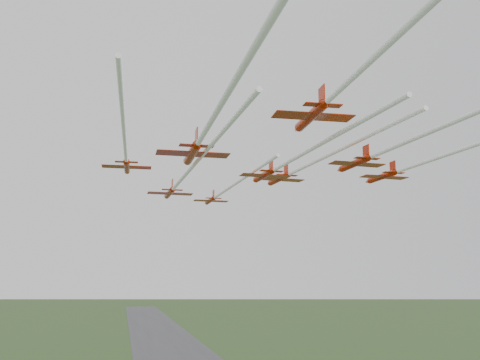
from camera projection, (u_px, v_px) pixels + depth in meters
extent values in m
cube|color=#37373A|center=(168.00, 346.00, 278.01)|extent=(38.00, 900.00, 0.04)
cylinder|color=#A81A00|center=(210.00, 200.00, 122.39)|extent=(1.41, 7.63, 0.98)
cone|color=#A81A00|center=(206.00, 203.00, 126.74)|extent=(1.07, 1.66, 0.98)
cone|color=#A81A00|center=(214.00, 198.00, 118.30)|extent=(0.95, 1.12, 0.89)
ellipsoid|color=black|center=(209.00, 200.00, 124.15)|extent=(0.42, 0.87, 0.29)
cube|color=#A81A00|center=(211.00, 201.00, 121.68)|extent=(7.97, 2.76, 0.09)
cube|color=#A81A00|center=(214.00, 198.00, 119.10)|extent=(3.62, 1.27, 0.07)
cube|color=#A81A00|center=(213.00, 194.00, 119.45)|extent=(0.18, 1.61, 1.78)
cylinder|color=white|center=(240.00, 181.00, 98.04)|extent=(2.89, 41.74, 0.54)
cylinder|color=#A81A00|center=(170.00, 193.00, 103.25)|extent=(1.48, 8.32, 1.07)
cone|color=#A81A00|center=(166.00, 197.00, 108.00)|extent=(1.16, 1.80, 1.07)
cone|color=#A81A00|center=(173.00, 189.00, 98.77)|extent=(1.03, 1.22, 0.97)
ellipsoid|color=black|center=(168.00, 193.00, 105.17)|extent=(0.45, 0.94, 0.31)
cube|color=#A81A00|center=(170.00, 194.00, 102.47)|extent=(8.68, 2.96, 0.10)
cube|color=#A81A00|center=(172.00, 190.00, 99.65)|extent=(3.95, 1.36, 0.08)
cube|color=#A81A00|center=(172.00, 184.00, 100.03)|extent=(0.19, 1.75, 1.95)
cylinder|color=white|center=(201.00, 156.00, 72.75)|extent=(3.28, 53.73, 0.58)
cylinder|color=#A81A00|center=(279.00, 179.00, 107.90)|extent=(2.03, 9.24, 1.19)
cone|color=#A81A00|center=(269.00, 184.00, 113.11)|extent=(1.36, 2.04, 1.19)
cone|color=#A81A00|center=(289.00, 174.00, 103.00)|extent=(1.19, 1.39, 1.08)
ellipsoid|color=black|center=(275.00, 179.00, 110.01)|extent=(0.55, 1.06, 0.35)
cube|color=#A81A00|center=(280.00, 180.00, 107.04)|extent=(9.72, 3.67, 0.11)
cube|color=#A81A00|center=(287.00, 175.00, 103.96)|extent=(4.42, 1.69, 0.09)
cube|color=#A81A00|center=(286.00, 169.00, 104.38)|extent=(0.29, 1.94, 2.16)
cylinder|color=white|center=(342.00, 149.00, 82.91)|extent=(4.51, 41.57, 0.65)
cylinder|color=#A81A00|center=(127.00, 167.00, 90.62)|extent=(1.20, 7.89, 1.02)
cone|color=#A81A00|center=(127.00, 172.00, 95.21)|extent=(1.06, 1.69, 1.02)
cone|color=#A81A00|center=(126.00, 161.00, 86.29)|extent=(0.95, 1.13, 0.93)
ellipsoid|color=black|center=(127.00, 167.00, 92.47)|extent=(0.41, 0.89, 0.30)
cube|color=#A81A00|center=(127.00, 167.00, 89.86)|extent=(8.19, 2.59, 0.09)
cube|color=#A81A00|center=(126.00, 162.00, 87.13)|extent=(3.73, 1.20, 0.07)
cube|color=#A81A00|center=(127.00, 156.00, 87.50)|extent=(0.13, 1.67, 1.85)
cylinder|color=white|center=(124.00, 124.00, 65.82)|extent=(1.51, 41.40, 0.56)
cylinder|color=#A81A00|center=(264.00, 175.00, 90.34)|extent=(1.74, 8.28, 1.06)
cone|color=#A81A00|center=(254.00, 181.00, 95.02)|extent=(1.20, 1.82, 1.06)
cone|color=#A81A00|center=(273.00, 170.00, 85.94)|extent=(1.06, 1.24, 0.97)
ellipsoid|color=black|center=(260.00, 175.00, 92.23)|extent=(0.48, 0.95, 0.31)
cube|color=#A81A00|center=(265.00, 176.00, 89.57)|extent=(8.69, 3.21, 0.10)
cube|color=#A81A00|center=(271.00, 171.00, 86.80)|extent=(3.95, 1.48, 0.08)
cube|color=#A81A00|center=(271.00, 165.00, 87.18)|extent=(0.24, 1.74, 1.93)
cylinder|color=white|center=(325.00, 141.00, 68.22)|extent=(3.61, 36.54, 0.58)
cylinder|color=#A81A00|center=(382.00, 177.00, 95.58)|extent=(1.71, 8.32, 1.07)
cone|color=#A81A00|center=(367.00, 182.00, 100.29)|extent=(1.20, 1.83, 1.07)
cone|color=#A81A00|center=(397.00, 172.00, 91.15)|extent=(1.06, 1.24, 0.97)
ellipsoid|color=black|center=(376.00, 177.00, 97.48)|extent=(0.48, 0.95, 0.31)
cube|color=#A81A00|center=(384.00, 177.00, 94.80)|extent=(8.72, 3.19, 0.10)
cube|color=#A81A00|center=(394.00, 173.00, 92.02)|extent=(3.97, 1.47, 0.08)
cube|color=#A81A00|center=(393.00, 167.00, 92.40)|extent=(0.23, 1.75, 1.94)
cylinder|color=white|center=(469.00, 147.00, 74.41)|extent=(3.29, 34.43, 0.58)
cylinder|color=#A81A00|center=(192.00, 154.00, 71.52)|extent=(1.30, 9.32, 1.20)
cone|color=#A81A00|center=(187.00, 163.00, 76.92)|extent=(1.22, 1.98, 1.20)
cone|color=#A81A00|center=(198.00, 144.00, 66.44)|extent=(1.11, 1.32, 1.09)
ellipsoid|color=black|center=(190.00, 154.00, 73.70)|extent=(0.47, 1.04, 0.35)
cube|color=#A81A00|center=(193.00, 154.00, 70.63)|extent=(9.66, 2.94, 0.11)
cube|color=#A81A00|center=(196.00, 146.00, 67.43)|extent=(4.39, 1.36, 0.09)
cube|color=#A81A00|center=(196.00, 137.00, 67.87)|extent=(0.13, 1.97, 2.19)
cylinder|color=white|center=(254.00, 49.00, 39.12)|extent=(1.21, 55.80, 0.66)
cylinder|color=#A81A00|center=(354.00, 164.00, 80.00)|extent=(1.67, 8.09, 1.04)
cone|color=#A81A00|center=(339.00, 170.00, 84.58)|extent=(1.17, 1.78, 1.04)
cone|color=#A81A00|center=(370.00, 157.00, 75.69)|extent=(1.03, 1.21, 0.94)
ellipsoid|color=black|center=(348.00, 164.00, 81.85)|extent=(0.47, 0.93, 0.30)
cube|color=#A81A00|center=(357.00, 164.00, 79.24)|extent=(8.48, 3.11, 0.09)
cube|color=#A81A00|center=(367.00, 158.00, 76.53)|extent=(3.86, 1.43, 0.08)
cube|color=#A81A00|center=(366.00, 152.00, 76.90)|extent=(0.23, 1.70, 1.89)
cylinder|color=#A81A00|center=(311.00, 116.00, 65.30)|extent=(1.45, 9.50, 1.23)
cone|color=#A81A00|center=(297.00, 129.00, 70.84)|extent=(1.27, 2.03, 1.23)
cone|color=#A81A00|center=(326.00, 102.00, 60.09)|extent=(1.15, 1.36, 1.11)
ellipsoid|color=black|center=(305.00, 118.00, 67.54)|extent=(0.49, 1.07, 0.36)
cube|color=#A81A00|center=(313.00, 116.00, 64.39)|extent=(9.87, 3.13, 0.11)
cube|color=#A81A00|center=(323.00, 105.00, 61.11)|extent=(4.49, 1.44, 0.09)
cube|color=#A81A00|center=(322.00, 96.00, 61.55)|extent=(0.16, 2.01, 2.23)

